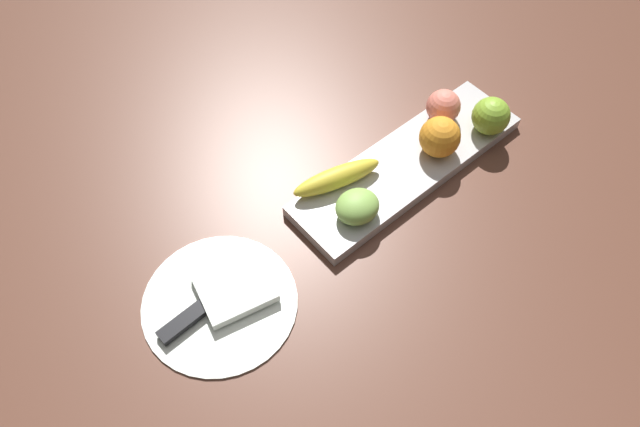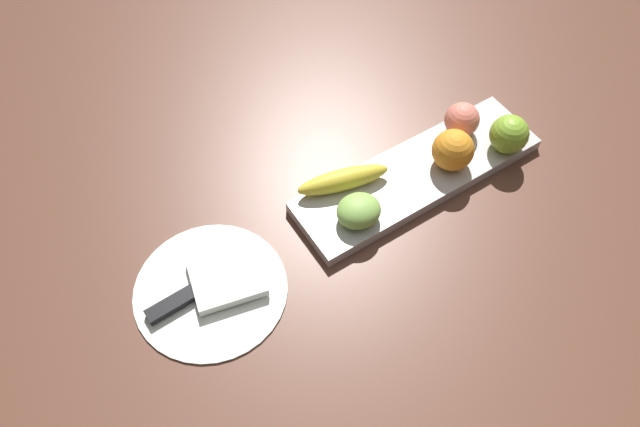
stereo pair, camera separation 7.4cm
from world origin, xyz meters
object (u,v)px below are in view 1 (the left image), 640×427
(fruit_tray, at_px, (407,165))
(orange_near_apple, at_px, (440,137))
(peach, at_px, (443,107))
(folded_napkin, at_px, (235,287))
(banana, at_px, (337,178))
(apple, at_px, (491,116))
(knife, at_px, (194,315))
(grape_bunch, at_px, (357,207))
(dinner_plate, at_px, (220,302))

(fruit_tray, relative_size, orange_near_apple, 6.36)
(peach, distance_m, folded_napkin, 0.50)
(peach, height_order, folded_napkin, peach)
(orange_near_apple, bearing_deg, banana, 162.20)
(apple, relative_size, knife, 0.38)
(fruit_tray, xyz_separation_m, banana, (-0.13, 0.04, 0.03))
(grape_bunch, height_order, dinner_plate, grape_bunch)
(grape_bunch, relative_size, knife, 0.42)
(banana, height_order, orange_near_apple, orange_near_apple)
(apple, distance_m, dinner_plate, 0.58)
(orange_near_apple, distance_m, peach, 0.08)
(fruit_tray, bearing_deg, grape_bunch, -170.09)
(knife, bearing_deg, banana, 4.69)
(fruit_tray, distance_m, banana, 0.14)
(fruit_tray, height_order, grape_bunch, grape_bunch)
(grape_bunch, xyz_separation_m, dinner_plate, (-0.26, 0.03, -0.04))
(fruit_tray, bearing_deg, orange_near_apple, -16.50)
(orange_near_apple, xyz_separation_m, dinner_plate, (-0.47, 0.02, -0.06))
(dinner_plate, bearing_deg, banana, 8.79)
(banana, xyz_separation_m, knife, (-0.32, -0.04, -0.03))
(apple, bearing_deg, folded_napkin, 175.70)
(grape_bunch, bearing_deg, apple, -2.80)
(apple, distance_m, banana, 0.31)
(folded_napkin, bearing_deg, peach, 3.71)
(fruit_tray, distance_m, grape_bunch, 0.15)
(apple, xyz_separation_m, knife, (-0.62, 0.05, -0.05))
(dinner_plate, bearing_deg, apple, -4.07)
(orange_near_apple, bearing_deg, grape_bunch, -177.44)
(banana, height_order, grape_bunch, grape_bunch)
(fruit_tray, relative_size, banana, 2.87)
(peach, bearing_deg, knife, -177.22)
(banana, distance_m, knife, 0.33)
(banana, xyz_separation_m, dinner_plate, (-0.28, -0.04, -0.04))
(apple, height_order, orange_near_apple, orange_near_apple)
(fruit_tray, height_order, orange_near_apple, orange_near_apple)
(banana, relative_size, grape_bunch, 2.16)
(fruit_tray, distance_m, apple, 0.18)
(fruit_tray, relative_size, apple, 6.73)
(grape_bunch, distance_m, knife, 0.31)
(banana, bearing_deg, apple, 178.98)
(folded_napkin, bearing_deg, banana, 9.85)
(orange_near_apple, bearing_deg, fruit_tray, 163.50)
(orange_near_apple, relative_size, folded_napkin, 0.66)
(dinner_plate, height_order, knife, knife)
(apple, bearing_deg, peach, 121.72)
(banana, bearing_deg, dinner_plate, 23.73)
(banana, relative_size, orange_near_apple, 2.22)
(orange_near_apple, height_order, knife, orange_near_apple)
(banana, xyz_separation_m, peach, (0.25, -0.01, 0.01))
(banana, distance_m, grape_bunch, 0.07)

